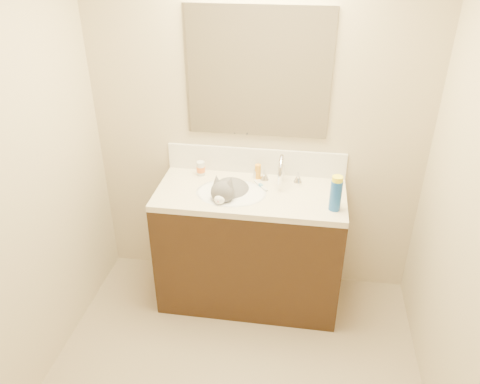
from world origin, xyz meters
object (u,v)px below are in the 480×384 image
(vanity_cabinet, at_px, (250,249))
(faucet, at_px, (281,172))
(silver_jar, at_px, (256,174))
(amber_bottle, at_px, (258,171))
(cat, at_px, (229,195))
(spray_can, at_px, (336,195))
(basin, at_px, (231,202))
(pill_bottle, at_px, (201,168))

(vanity_cabinet, distance_m, faucet, 0.58)
(silver_jar, relative_size, amber_bottle, 0.55)
(cat, distance_m, spray_can, 0.68)
(cat, height_order, silver_jar, cat)
(amber_bottle, bearing_deg, silver_jar, 140.22)
(vanity_cabinet, xyz_separation_m, basin, (-0.12, -0.03, 0.38))
(vanity_cabinet, xyz_separation_m, amber_bottle, (0.02, 0.19, 0.50))
(vanity_cabinet, distance_m, silver_jar, 0.52)
(vanity_cabinet, bearing_deg, pill_bottle, 153.92)
(basin, xyz_separation_m, pill_bottle, (-0.24, 0.21, 0.12))
(basin, relative_size, pill_bottle, 4.59)
(amber_bottle, bearing_deg, faucet, -18.33)
(amber_bottle, relative_size, spray_can, 0.52)
(cat, bearing_deg, faucet, 32.88)
(pill_bottle, relative_size, spray_can, 0.52)
(pill_bottle, xyz_separation_m, silver_jar, (0.37, 0.02, -0.02))
(basin, relative_size, spray_can, 2.38)
(cat, xyz_separation_m, amber_bottle, (0.16, 0.20, 0.08))
(vanity_cabinet, bearing_deg, cat, -177.31)
(basin, xyz_separation_m, faucet, (0.30, 0.17, 0.16))
(basin, distance_m, spray_can, 0.67)
(vanity_cabinet, relative_size, basin, 2.67)
(silver_jar, distance_m, spray_can, 0.61)
(silver_jar, height_order, spray_can, spray_can)
(basin, relative_size, amber_bottle, 4.55)
(vanity_cabinet, relative_size, cat, 2.93)
(pill_bottle, height_order, spray_can, spray_can)
(vanity_cabinet, height_order, faucet, faucet)
(silver_jar, bearing_deg, pill_bottle, -176.84)
(basin, height_order, spray_can, spray_can)
(basin, xyz_separation_m, cat, (-0.02, 0.02, 0.04))
(silver_jar, bearing_deg, spray_can, -33.33)
(amber_bottle, bearing_deg, vanity_cabinet, -97.09)
(faucet, height_order, spray_can, faucet)
(cat, relative_size, amber_bottle, 4.14)
(pill_bottle, distance_m, amber_bottle, 0.38)
(silver_jar, relative_size, spray_can, 0.29)
(basin, bearing_deg, spray_can, -9.34)
(faucet, distance_m, cat, 0.37)
(pill_bottle, bearing_deg, amber_bottle, 1.87)
(vanity_cabinet, bearing_deg, faucet, 37.29)
(silver_jar, bearing_deg, amber_bottle, -39.78)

